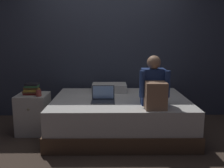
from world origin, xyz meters
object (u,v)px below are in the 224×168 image
(laptop, at_px, (103,98))
(mug, at_px, (39,93))
(pillow, at_px, (109,88))
(nightstand, at_px, (33,113))
(bed, at_px, (120,116))
(book_stack, at_px, (32,89))
(person_sitting, at_px, (154,87))

(laptop, bearing_deg, mug, 173.63)
(pillow, relative_size, mug, 6.22)
(nightstand, bearing_deg, mug, -42.69)
(bed, relative_size, book_stack, 8.78)
(book_stack, relative_size, mug, 2.53)
(laptop, bearing_deg, person_sitting, -18.48)
(person_sitting, bearing_deg, pillow, 123.35)
(book_stack, distance_m, mug, 0.18)
(bed, xyz_separation_m, book_stack, (-1.30, 0.01, 0.41))
(bed, distance_m, book_stack, 1.37)
(person_sitting, bearing_deg, book_stack, 165.76)
(bed, xyz_separation_m, mug, (-1.17, -0.10, 0.37))
(mug, bearing_deg, nightstand, 137.31)
(pillow, height_order, mug, mug)
(nightstand, xyz_separation_m, person_sitting, (1.71, -0.44, 0.49))
(nightstand, height_order, book_stack, book_stack)
(nightstand, height_order, mug, mug)
(person_sitting, xyz_separation_m, pillow, (-0.58, 0.88, -0.19))
(bed, height_order, laptop, laptop)
(laptop, xyz_separation_m, book_stack, (-1.05, 0.21, 0.09))
(pillow, bearing_deg, laptop, -97.51)
(book_stack, xyz_separation_m, mug, (0.13, -0.11, -0.04))
(nightstand, bearing_deg, bed, -0.73)
(bed, distance_m, person_sitting, 0.79)
(mug, bearing_deg, laptop, -6.37)
(book_stack, bearing_deg, person_sitting, -14.24)
(laptop, bearing_deg, book_stack, 168.53)
(bed, xyz_separation_m, nightstand, (-1.30, 0.02, 0.03))
(bed, height_order, person_sitting, person_sitting)
(laptop, bearing_deg, nightstand, 168.03)
(book_stack, bearing_deg, mug, -40.12)
(pillow, relative_size, book_stack, 2.46)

